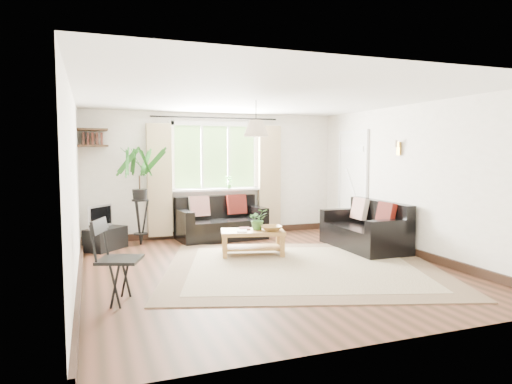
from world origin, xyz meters
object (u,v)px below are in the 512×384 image
object	(u,v)px
sofa_right	(364,226)
folding_chair	(120,261)
sofa_back	(221,219)
coffee_table	(253,243)
tv_stand	(106,239)
palm_stand	(140,196)

from	to	relation	value
sofa_right	folding_chair	bearing A→B (deg)	-69.42
sofa_right	folding_chair	size ratio (longest dim) A/B	1.79
sofa_back	coffee_table	xyz separation A→B (m)	(0.09, -1.49, -0.18)
tv_stand	folding_chair	xyz separation A→B (m)	(0.06, -2.92, 0.27)
sofa_back	tv_stand	world-z (taller)	sofa_back
coffee_table	palm_stand	size ratio (longest dim) A/B	0.57
sofa_back	sofa_right	bearing A→B (deg)	-44.25
sofa_back	tv_stand	size ratio (longest dim) A/B	2.35
palm_stand	folding_chair	size ratio (longest dim) A/B	1.90
sofa_right	coffee_table	size ratio (longest dim) A/B	1.65
coffee_table	palm_stand	xyz separation A→B (m)	(-1.58, 1.50, 0.67)
sofa_back	tv_stand	distance (m)	2.11
coffee_table	folding_chair	bearing A→B (deg)	-142.04
folding_chair	palm_stand	bearing A→B (deg)	10.46
palm_stand	tv_stand	bearing A→B (deg)	-158.40
sofa_right	palm_stand	distance (m)	3.93
tv_stand	folding_chair	distance (m)	2.94
tv_stand	folding_chair	size ratio (longest dim) A/B	0.75
sofa_back	folding_chair	world-z (taller)	folding_chair
tv_stand	folding_chair	bearing A→B (deg)	-136.01
coffee_table	folding_chair	size ratio (longest dim) A/B	1.08
tv_stand	coffee_table	bearing A→B (deg)	-77.28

